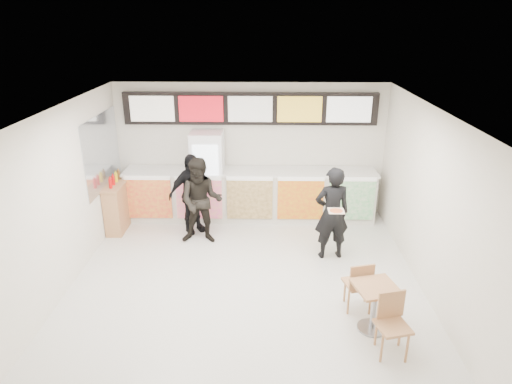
{
  "coord_description": "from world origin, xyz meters",
  "views": [
    {
      "loc": [
        0.31,
        -6.41,
        4.35
      ],
      "look_at": [
        0.17,
        1.2,
        1.38
      ],
      "focal_mm": 32.0,
      "sensor_mm": 36.0,
      "label": 1
    }
  ],
  "objects_px": {
    "condiment_ledge": "(117,206)",
    "customer_mid": "(191,194)",
    "service_counter": "(250,195)",
    "customer_left": "(201,201)",
    "cafe_table": "(375,300)",
    "customer_main": "(332,213)",
    "drinks_fridge": "(208,176)"
  },
  "relations": [
    {
      "from": "customer_left",
      "to": "customer_mid",
      "type": "distance_m",
      "value": 0.56
    },
    {
      "from": "customer_main",
      "to": "cafe_table",
      "type": "xyz_separation_m",
      "value": [
        0.35,
        -2.17,
        -0.39
      ]
    },
    {
      "from": "customer_main",
      "to": "customer_mid",
      "type": "bearing_deg",
      "value": -29.29
    },
    {
      "from": "customer_main",
      "to": "customer_mid",
      "type": "height_order",
      "value": "customer_main"
    },
    {
      "from": "customer_left",
      "to": "customer_mid",
      "type": "relative_size",
      "value": 1.03
    },
    {
      "from": "customer_mid",
      "to": "cafe_table",
      "type": "xyz_separation_m",
      "value": [
        3.13,
        -3.23,
        -0.35
      ]
    },
    {
      "from": "customer_left",
      "to": "cafe_table",
      "type": "xyz_separation_m",
      "value": [
        2.86,
        -2.75,
        -0.38
      ]
    },
    {
      "from": "customer_main",
      "to": "condiment_ledge",
      "type": "height_order",
      "value": "customer_main"
    },
    {
      "from": "service_counter",
      "to": "drinks_fridge",
      "type": "xyz_separation_m",
      "value": [
        -0.93,
        0.02,
        0.43
      ]
    },
    {
      "from": "service_counter",
      "to": "drinks_fridge",
      "type": "height_order",
      "value": "drinks_fridge"
    },
    {
      "from": "service_counter",
      "to": "customer_mid",
      "type": "distance_m",
      "value": 1.42
    },
    {
      "from": "drinks_fridge",
      "to": "condiment_ledge",
      "type": "distance_m",
      "value": 2.04
    },
    {
      "from": "customer_mid",
      "to": "condiment_ledge",
      "type": "xyz_separation_m",
      "value": [
        -1.61,
        0.06,
        -0.33
      ]
    },
    {
      "from": "service_counter",
      "to": "customer_left",
      "type": "distance_m",
      "value": 1.53
    },
    {
      "from": "drinks_fridge",
      "to": "cafe_table",
      "type": "relative_size",
      "value": 1.29
    },
    {
      "from": "service_counter",
      "to": "customer_left",
      "type": "height_order",
      "value": "customer_left"
    },
    {
      "from": "customer_mid",
      "to": "cafe_table",
      "type": "bearing_deg",
      "value": -80.32
    },
    {
      "from": "service_counter",
      "to": "customer_main",
      "type": "xyz_separation_m",
      "value": [
        1.57,
        -1.74,
        0.33
      ]
    },
    {
      "from": "service_counter",
      "to": "customer_main",
      "type": "height_order",
      "value": "customer_main"
    },
    {
      "from": "service_counter",
      "to": "customer_left",
      "type": "relative_size",
      "value": 3.13
    },
    {
      "from": "customer_main",
      "to": "customer_left",
      "type": "xyz_separation_m",
      "value": [
        -2.51,
        0.57,
        -0.01
      ]
    },
    {
      "from": "service_counter",
      "to": "customer_main",
      "type": "relative_size",
      "value": 3.08
    },
    {
      "from": "drinks_fridge",
      "to": "customer_main",
      "type": "bearing_deg",
      "value": -34.96
    },
    {
      "from": "customer_mid",
      "to": "condiment_ledge",
      "type": "height_order",
      "value": "customer_mid"
    },
    {
      "from": "condiment_ledge",
      "to": "drinks_fridge",
      "type": "bearing_deg",
      "value": 18.63
    },
    {
      "from": "condiment_ledge",
      "to": "customer_mid",
      "type": "bearing_deg",
      "value": -2.15
    },
    {
      "from": "customer_left",
      "to": "condiment_ledge",
      "type": "relative_size",
      "value": 1.43
    },
    {
      "from": "customer_mid",
      "to": "condiment_ledge",
      "type": "relative_size",
      "value": 1.39
    },
    {
      "from": "service_counter",
      "to": "condiment_ledge",
      "type": "xyz_separation_m",
      "value": [
        -2.82,
        -0.62,
        -0.04
      ]
    },
    {
      "from": "condiment_ledge",
      "to": "customer_main",
      "type": "bearing_deg",
      "value": -14.28
    },
    {
      "from": "customer_left",
      "to": "service_counter",
      "type": "bearing_deg",
      "value": 51.9
    },
    {
      "from": "drinks_fridge",
      "to": "cafe_table",
      "type": "height_order",
      "value": "drinks_fridge"
    }
  ]
}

